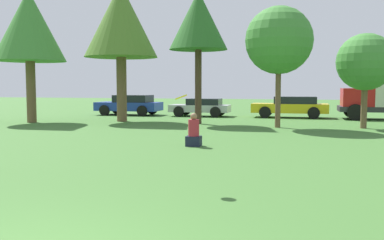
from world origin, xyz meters
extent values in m
cylinder|color=yellow|center=(0.73, 4.33, 1.72)|extent=(0.24, 0.24, 0.12)
cube|color=#191E33|center=(-0.35, 9.58, 0.16)|extent=(0.47, 0.39, 0.33)
cylinder|color=#A52633|center=(-0.35, 9.58, 0.59)|extent=(0.35, 0.35, 0.53)
sphere|color=#8C6647|center=(-0.35, 9.58, 0.96)|extent=(0.22, 0.22, 0.22)
cylinder|color=brown|center=(-10.90, 16.06, 1.62)|extent=(0.49, 0.49, 3.25)
cone|color=#3D7F33|center=(-10.90, 16.06, 5.12)|extent=(3.73, 3.73, 3.73)
cylinder|color=brown|center=(-6.52, 17.91, 1.75)|extent=(0.55, 0.55, 3.50)
cone|color=#4C7528|center=(-6.52, 17.91, 5.49)|extent=(3.97, 3.97, 3.97)
cylinder|color=#473323|center=(-2.11, 17.54, 1.89)|extent=(0.34, 0.34, 3.79)
cone|color=#286023|center=(-2.11, 17.54, 5.28)|extent=(2.98, 2.98, 2.98)
cylinder|color=brown|center=(1.96, 16.53, 1.59)|extent=(0.25, 0.25, 3.19)
sphere|color=#3D7F33|center=(1.96, 16.53, 4.05)|extent=(3.13, 3.13, 3.13)
cylinder|color=brown|center=(5.81, 17.09, 1.16)|extent=(0.28, 0.28, 2.32)
sphere|color=#3D7F33|center=(5.81, 17.09, 3.03)|extent=(2.59, 2.59, 2.59)
cube|color=#1E389E|center=(-8.19, 22.81, 0.58)|extent=(4.28, 1.90, 0.57)
cube|color=black|center=(-7.87, 22.81, 1.10)|extent=(2.36, 1.67, 0.48)
cylinder|color=black|center=(-9.52, 21.88, 0.35)|extent=(0.70, 0.19, 0.69)
cylinder|color=black|center=(-9.51, 23.76, 0.35)|extent=(0.70, 0.19, 0.69)
cylinder|color=black|center=(-6.87, 21.87, 0.35)|extent=(0.70, 0.19, 0.69)
cylinder|color=black|center=(-6.86, 23.75, 0.35)|extent=(0.70, 0.19, 0.69)
cube|color=#B2B2B7|center=(-3.27, 22.82, 0.51)|extent=(3.81, 1.67, 0.45)
cube|color=black|center=(-2.98, 22.82, 0.94)|extent=(2.10, 1.47, 0.40)
cylinder|color=black|center=(-4.45, 21.99, 0.34)|extent=(0.67, 0.20, 0.67)
cylinder|color=black|center=(-4.44, 23.65, 0.34)|extent=(0.67, 0.20, 0.67)
cylinder|color=black|center=(-2.09, 21.98, 0.34)|extent=(0.67, 0.20, 0.67)
cylinder|color=black|center=(-2.08, 23.65, 0.34)|extent=(0.67, 0.20, 0.67)
cube|color=gold|center=(2.35, 23.07, 0.58)|extent=(4.59, 1.66, 0.56)
cube|color=black|center=(2.69, 23.07, 1.08)|extent=(2.53, 1.46, 0.44)
cylinder|color=black|center=(0.93, 22.25, 0.36)|extent=(0.71, 0.17, 0.71)
cylinder|color=black|center=(0.93, 23.90, 0.36)|extent=(0.71, 0.17, 0.71)
cylinder|color=black|center=(3.77, 22.24, 0.36)|extent=(0.71, 0.17, 0.71)
cylinder|color=black|center=(3.77, 23.89, 0.36)|extent=(0.71, 0.17, 0.71)
cube|color=red|center=(6.26, 22.82, 1.29)|extent=(1.81, 2.02, 1.05)
cylinder|color=black|center=(6.03, 21.76, 0.46)|extent=(0.92, 0.28, 0.92)
cylinder|color=black|center=(6.04, 23.89, 0.46)|extent=(0.92, 0.28, 0.92)
camera|label=1|loc=(2.94, -3.45, 1.93)|focal=39.26mm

